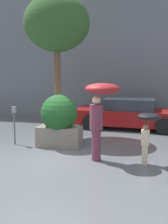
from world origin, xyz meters
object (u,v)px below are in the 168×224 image
parked_car_near (129,114)px  person_adult (100,103)px  person_child (147,125)px  parking_meter (14,117)px  planter_box (59,119)px  street_tree (57,24)px

parked_car_near → person_adult: bearing=179.1°
person_adult → parked_car_near: person_adult is taller
person_adult → person_child: bearing=1.8°
person_adult → parked_car_near: size_ratio=0.43×
person_adult → person_child: size_ratio=1.57×
parking_meter → planter_box: bearing=1.3°
person_child → street_tree: size_ratio=0.26×
parked_car_near → street_tree: street_tree is taller
planter_box → person_child: planter_box is taller
street_tree → person_adult: bearing=-52.8°
planter_box → person_child: bearing=-22.5°
parked_car_near → parking_meter: 4.90m
planter_box → parked_car_near: size_ratio=0.35×
street_tree → parking_meter: size_ratio=4.08×
parking_meter → person_child: bearing=-14.4°
planter_box → parking_meter: size_ratio=1.33×
planter_box → person_adult: 1.95m
planter_box → street_tree: 3.51m
planter_box → street_tree: bearing=109.8°
planter_box → parking_meter: bearing=-178.7°
person_adult → parked_car_near: bearing=85.8°
planter_box → person_child: (2.65, -1.10, 0.13)m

